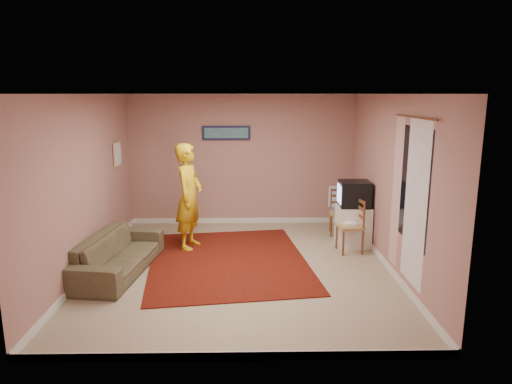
{
  "coord_description": "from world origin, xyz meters",
  "views": [
    {
      "loc": [
        0.13,
        -6.58,
        2.6
      ],
      "look_at": [
        0.26,
        0.6,
        1.05
      ],
      "focal_mm": 32.0,
      "sensor_mm": 36.0,
      "label": 1
    }
  ],
  "objects_px": {
    "tv_cabinet": "(353,226)",
    "crt_tv": "(354,194)",
    "chair_a": "(340,207)",
    "sofa": "(118,254)",
    "person": "(189,197)",
    "chair_b": "(350,220)"
  },
  "relations": [
    {
      "from": "chair_a",
      "to": "person",
      "type": "height_order",
      "value": "person"
    },
    {
      "from": "chair_a",
      "to": "crt_tv",
      "type": "bearing_deg",
      "value": -75.02
    },
    {
      "from": "chair_a",
      "to": "sofa",
      "type": "height_order",
      "value": "chair_a"
    },
    {
      "from": "chair_a",
      "to": "sofa",
      "type": "relative_size",
      "value": 0.24
    },
    {
      "from": "chair_b",
      "to": "person",
      "type": "bearing_deg",
      "value": -102.79
    },
    {
      "from": "chair_a",
      "to": "person",
      "type": "xyz_separation_m",
      "value": [
        -2.73,
        -0.7,
        0.38
      ]
    },
    {
      "from": "tv_cabinet",
      "to": "crt_tv",
      "type": "relative_size",
      "value": 1.32
    },
    {
      "from": "tv_cabinet",
      "to": "chair_b",
      "type": "xyz_separation_m",
      "value": [
        -0.13,
        -0.32,
        0.2
      ]
    },
    {
      "from": "chair_a",
      "to": "sofa",
      "type": "distance_m",
      "value": 4.08
    },
    {
      "from": "crt_tv",
      "to": "person",
      "type": "distance_m",
      "value": 2.82
    },
    {
      "from": "tv_cabinet",
      "to": "chair_a",
      "type": "xyz_separation_m",
      "value": [
        -0.1,
        0.65,
        0.17
      ]
    },
    {
      "from": "crt_tv",
      "to": "tv_cabinet",
      "type": "bearing_deg",
      "value": -0.0
    },
    {
      "from": "sofa",
      "to": "person",
      "type": "height_order",
      "value": "person"
    },
    {
      "from": "chair_b",
      "to": "person",
      "type": "height_order",
      "value": "person"
    },
    {
      "from": "crt_tv",
      "to": "sofa",
      "type": "distance_m",
      "value": 3.97
    },
    {
      "from": "tv_cabinet",
      "to": "sofa",
      "type": "relative_size",
      "value": 0.36
    },
    {
      "from": "tv_cabinet",
      "to": "person",
      "type": "distance_m",
      "value": 2.88
    },
    {
      "from": "chair_a",
      "to": "chair_b",
      "type": "bearing_deg",
      "value": -84.67
    },
    {
      "from": "crt_tv",
      "to": "chair_b",
      "type": "bearing_deg",
      "value": -108.67
    },
    {
      "from": "crt_tv",
      "to": "chair_b",
      "type": "xyz_separation_m",
      "value": [
        -0.12,
        -0.32,
        -0.37
      ]
    },
    {
      "from": "chair_b",
      "to": "tv_cabinet",
      "type": "bearing_deg",
      "value": 151.4
    },
    {
      "from": "chair_a",
      "to": "chair_b",
      "type": "height_order",
      "value": "chair_b"
    }
  ]
}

